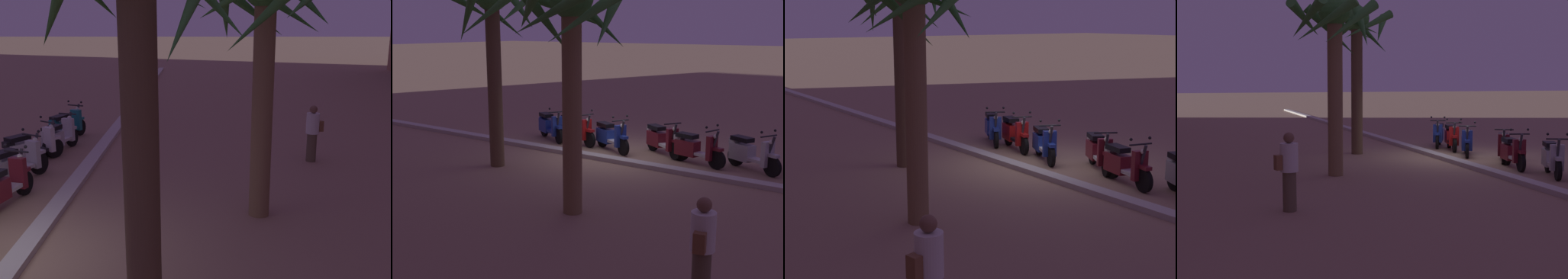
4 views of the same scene
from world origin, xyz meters
The scene contains 10 objects.
curb_strip centered at (0.00, 0.55, 0.06)m, with size 60.00×0.36×0.12m, color #BCB7AD.
scooter_teal_gap_after_mid centered at (-7.90, -0.77, 0.46)m, with size 1.67×0.83×1.17m.
scooter_silver_second_in_line centered at (-6.51, -0.60, 0.45)m, with size 1.68×0.75×1.04m.
scooter_white_mid_front centered at (-5.32, -1.01, 0.45)m, with size 1.62×1.12×1.17m.
scooter_silver_tail_end centered at (-3.85, -0.84, 0.46)m, with size 1.66×0.92×1.17m.
scooter_maroon_lead_nearest centered at (-2.41, -0.55, 0.45)m, with size 1.72×0.71×1.17m.
crossing_sign centered at (-11.09, 1.50, 1.50)m, with size 0.60×0.16×2.40m.
palm_tree_near_sign centered at (-2.08, 4.55, 3.51)m, with size 2.48×2.58×4.72m.
palm_tree_by_mall_entrance centered at (1.87, 2.76, 3.66)m, with size 2.32×2.41×4.95m.
pedestrian_strolling_near_curb centered at (-5.70, 6.38, 0.79)m, with size 0.34×0.46×1.51m.
Camera 1 is at (6.60, 3.37, 3.69)m, focal length 44.05 mm.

